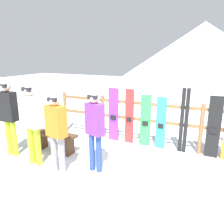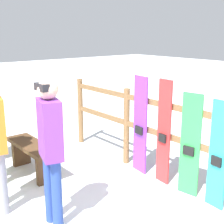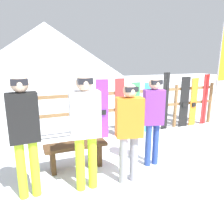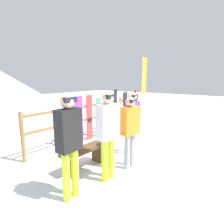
{
  "view_description": "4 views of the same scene",
  "coord_description": "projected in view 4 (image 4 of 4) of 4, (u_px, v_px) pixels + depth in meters",
  "views": [
    {
      "loc": [
        1.51,
        -3.73,
        2.39
      ],
      "look_at": [
        -0.63,
        0.85,
        1.08
      ],
      "focal_mm": 35.0,
      "sensor_mm": 36.0,
      "label": 1
    },
    {
      "loc": [
        2.28,
        -1.58,
        2.16
      ],
      "look_at": [
        -0.97,
        1.12,
        1.07
      ],
      "focal_mm": 50.0,
      "sensor_mm": 36.0,
      "label": 2
    },
    {
      "loc": [
        -2.78,
        -3.4,
        2.03
      ],
      "look_at": [
        -0.94,
        1.12,
        0.82
      ],
      "focal_mm": 35.0,
      "sensor_mm": 36.0,
      "label": 3
    },
    {
      "loc": [
        -4.51,
        -2.5,
        2.03
      ],
      "look_at": [
        -0.38,
        0.8,
        1.04
      ],
      "focal_mm": 28.0,
      "sensor_mm": 36.0,
      "label": 4
    }
  ],
  "objects": [
    {
      "name": "person_white",
      "position": [
        108.0,
        130.0,
        3.43
      ],
      "size": [
        0.46,
        0.29,
        1.8
      ],
      "color": "#B7D826",
      "rests_on": "ground"
    },
    {
      "name": "snowboard_cyan",
      "position": [
        106.0,
        116.0,
        6.56
      ],
      "size": [
        0.26,
        0.07,
        1.38
      ],
      "color": "#2DBFCC",
      "rests_on": "ground"
    },
    {
      "name": "snowboard_red",
      "position": [
        89.0,
        118.0,
        5.88
      ],
      "size": [
        0.25,
        0.07,
        1.53
      ],
      "color": "red",
      "rests_on": "ground"
    },
    {
      "name": "person_purple",
      "position": [
        132.0,
        118.0,
        4.69
      ],
      "size": [
        0.41,
        0.3,
        1.7
      ],
      "color": "navy",
      "rests_on": "ground"
    },
    {
      "name": "ski_pair_red",
      "position": [
        135.0,
        107.0,
        8.11
      ],
      "size": [
        0.2,
        0.02,
        1.55
      ],
      "color": "red",
      "rests_on": "ground"
    },
    {
      "name": "snowboard_green",
      "position": [
        99.0,
        117.0,
        6.24
      ],
      "size": [
        0.28,
        0.09,
        1.41
      ],
      "color": "green",
      "rests_on": "ground"
    },
    {
      "name": "ground_plane",
      "position": [
        140.0,
        146.0,
        5.37
      ],
      "size": [
        40.0,
        40.0,
        0.0
      ],
      "primitive_type": "plane",
      "color": "white"
    },
    {
      "name": "snowboard_black_stripe",
      "position": [
        125.0,
        110.0,
        7.51
      ],
      "size": [
        0.3,
        0.06,
        1.5
      ],
      "color": "black",
      "rests_on": "ground"
    },
    {
      "name": "bench",
      "position": [
        84.0,
        154.0,
        4.0
      ],
      "size": [
        1.14,
        0.36,
        0.49
      ],
      "color": "#4C331E",
      "rests_on": "ground"
    },
    {
      "name": "ski_pair_black",
      "position": [
        115.0,
        110.0,
        6.97
      ],
      "size": [
        0.19,
        0.02,
        1.64
      ],
      "color": "black",
      "rests_on": "ground"
    },
    {
      "name": "snowboard_purple",
      "position": [
        79.0,
        120.0,
        5.51
      ],
      "size": [
        0.31,
        0.09,
        1.52
      ],
      "color": "purple",
      "rests_on": "ground"
    },
    {
      "name": "person_black",
      "position": [
        69.0,
        139.0,
        2.85
      ],
      "size": [
        0.42,
        0.25,
        1.81
      ],
      "color": "#B7D826",
      "rests_on": "ground"
    },
    {
      "name": "fence",
      "position": [
        98.0,
        115.0,
        6.3
      ],
      "size": [
        5.49,
        0.1,
        1.28
      ],
      "color": "brown",
      "rests_on": "ground"
    },
    {
      "name": "person_orange",
      "position": [
        130.0,
        127.0,
        3.95
      ],
      "size": [
        0.47,
        0.33,
        1.65
      ],
      "color": "gray",
      "rests_on": "ground"
    },
    {
      "name": "rental_flag",
      "position": [
        143.0,
        82.0,
        7.89
      ],
      "size": [
        0.4,
        0.04,
        2.99
      ],
      "color": "#99999E",
      "rests_on": "ground"
    },
    {
      "name": "snowboard_orange",
      "position": [
        129.0,
        109.0,
        7.78
      ],
      "size": [
        0.26,
        0.07,
        1.45
      ],
      "color": "orange",
      "rests_on": "ground"
    }
  ]
}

